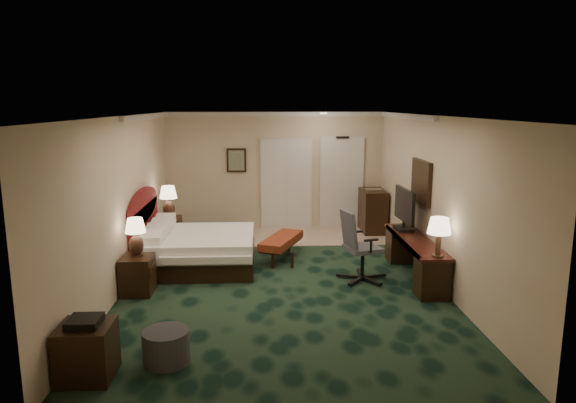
{
  "coord_description": "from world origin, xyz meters",
  "views": [
    {
      "loc": [
        -0.31,
        -8.11,
        2.89
      ],
      "look_at": [
        0.13,
        0.6,
        1.22
      ],
      "focal_mm": 32.0,
      "sensor_mm": 36.0,
      "label": 1
    }
  ],
  "objects_px": {
    "nightstand_near": "(137,275)",
    "ottoman": "(166,347)",
    "bed_bench": "(281,248)",
    "desk": "(414,258)",
    "nightstand_far": "(169,232)",
    "minibar": "(373,211)",
    "lamp_far": "(169,202)",
    "side_table": "(87,351)",
    "desk_chair": "(363,245)",
    "lamp_near": "(136,237)",
    "tv": "(404,209)",
    "bed": "(200,250)"
  },
  "relations": [
    {
      "from": "nightstand_near",
      "to": "desk",
      "type": "distance_m",
      "value": 4.51
    },
    {
      "from": "desk",
      "to": "minibar",
      "type": "distance_m",
      "value": 3.15
    },
    {
      "from": "ottoman",
      "to": "side_table",
      "type": "bearing_deg",
      "value": -159.65
    },
    {
      "from": "minibar",
      "to": "lamp_far",
      "type": "bearing_deg",
      "value": -166.46
    },
    {
      "from": "tv",
      "to": "bed",
      "type": "bearing_deg",
      "value": 176.26
    },
    {
      "from": "ottoman",
      "to": "lamp_near",
      "type": "bearing_deg",
      "value": 110.32
    },
    {
      "from": "lamp_near",
      "to": "minibar",
      "type": "height_order",
      "value": "lamp_near"
    },
    {
      "from": "side_table",
      "to": "minibar",
      "type": "distance_m",
      "value": 7.56
    },
    {
      "from": "side_table",
      "to": "tv",
      "type": "distance_m",
      "value": 5.77
    },
    {
      "from": "lamp_near",
      "to": "lamp_far",
      "type": "bearing_deg",
      "value": 88.91
    },
    {
      "from": "bed_bench",
      "to": "desk",
      "type": "distance_m",
      "value": 2.48
    },
    {
      "from": "nightstand_near",
      "to": "tv",
      "type": "xyz_separation_m",
      "value": [
        4.46,
        1.16,
        0.75
      ]
    },
    {
      "from": "desk",
      "to": "ottoman",
      "type": "bearing_deg",
      "value": -143.3
    },
    {
      "from": "bed_bench",
      "to": "side_table",
      "type": "relative_size",
      "value": 2.13
    },
    {
      "from": "bed_bench",
      "to": "ottoman",
      "type": "height_order",
      "value": "bed_bench"
    },
    {
      "from": "bed",
      "to": "bed_bench",
      "type": "bearing_deg",
      "value": 15.07
    },
    {
      "from": "lamp_near",
      "to": "bed_bench",
      "type": "height_order",
      "value": "lamp_near"
    },
    {
      "from": "ottoman",
      "to": "tv",
      "type": "height_order",
      "value": "tv"
    },
    {
      "from": "nightstand_near",
      "to": "lamp_far",
      "type": "xyz_separation_m",
      "value": [
        0.04,
        2.6,
        0.64
      ]
    },
    {
      "from": "nightstand_far",
      "to": "minibar",
      "type": "height_order",
      "value": "minibar"
    },
    {
      "from": "bed_bench",
      "to": "tv",
      "type": "bearing_deg",
      "value": 10.0
    },
    {
      "from": "nightstand_far",
      "to": "bed_bench",
      "type": "height_order",
      "value": "nightstand_far"
    },
    {
      "from": "nightstand_near",
      "to": "desk",
      "type": "bearing_deg",
      "value": 6.54
    },
    {
      "from": "desk_chair",
      "to": "minibar",
      "type": "height_order",
      "value": "desk_chair"
    },
    {
      "from": "tv",
      "to": "minibar",
      "type": "bearing_deg",
      "value": 88.25
    },
    {
      "from": "side_table",
      "to": "lamp_far",
      "type": "bearing_deg",
      "value": 90.09
    },
    {
      "from": "bed",
      "to": "minibar",
      "type": "xyz_separation_m",
      "value": [
        3.63,
        2.4,
        0.18
      ]
    },
    {
      "from": "minibar",
      "to": "tv",
      "type": "bearing_deg",
      "value": -89.65
    },
    {
      "from": "tv",
      "to": "desk_chair",
      "type": "relative_size",
      "value": 0.81
    },
    {
      "from": "lamp_near",
      "to": "desk_chair",
      "type": "bearing_deg",
      "value": 5.73
    },
    {
      "from": "bed",
      "to": "ottoman",
      "type": "xyz_separation_m",
      "value": [
        0.02,
        -3.47,
        -0.12
      ]
    },
    {
      "from": "side_table",
      "to": "tv",
      "type": "relative_size",
      "value": 0.62
    },
    {
      "from": "lamp_near",
      "to": "lamp_far",
      "type": "relative_size",
      "value": 0.9
    },
    {
      "from": "side_table",
      "to": "desk_chair",
      "type": "bearing_deg",
      "value": 39.51
    },
    {
      "from": "nightstand_far",
      "to": "ottoman",
      "type": "relative_size",
      "value": 1.14
    },
    {
      "from": "nightstand_near",
      "to": "side_table",
      "type": "bearing_deg",
      "value": -88.78
    },
    {
      "from": "desk",
      "to": "minibar",
      "type": "xyz_separation_m",
      "value": [
        -0.04,
        3.15,
        0.15
      ]
    },
    {
      "from": "lamp_near",
      "to": "tv",
      "type": "xyz_separation_m",
      "value": [
        4.46,
        1.1,
        0.16
      ]
    },
    {
      "from": "bed",
      "to": "nightstand_near",
      "type": "distance_m",
      "value": 1.5
    },
    {
      "from": "nightstand_near",
      "to": "minibar",
      "type": "height_order",
      "value": "minibar"
    },
    {
      "from": "bed",
      "to": "lamp_far",
      "type": "relative_size",
      "value": 2.92
    },
    {
      "from": "bed",
      "to": "ottoman",
      "type": "bearing_deg",
      "value": -89.6
    },
    {
      "from": "nightstand_near",
      "to": "ottoman",
      "type": "bearing_deg",
      "value": -69.3
    },
    {
      "from": "bed_bench",
      "to": "side_table",
      "type": "distance_m",
      "value": 4.71
    },
    {
      "from": "side_table",
      "to": "desk",
      "type": "height_order",
      "value": "desk"
    },
    {
      "from": "desk",
      "to": "bed_bench",
      "type": "bearing_deg",
      "value": 152.44
    },
    {
      "from": "lamp_far",
      "to": "side_table",
      "type": "relative_size",
      "value": 1.1
    },
    {
      "from": "bed",
      "to": "nightstand_far",
      "type": "relative_size",
      "value": 3.19
    },
    {
      "from": "nightstand_near",
      "to": "tv",
      "type": "bearing_deg",
      "value": 14.55
    },
    {
      "from": "bed",
      "to": "tv",
      "type": "distance_m",
      "value": 3.72
    }
  ]
}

